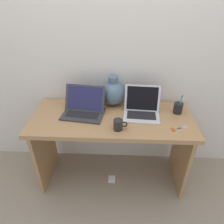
% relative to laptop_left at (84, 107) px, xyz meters
% --- Properties ---
extents(ground_plane, '(6.00, 6.00, 0.00)m').
position_rel_laptop_left_xyz_m(ground_plane, '(0.25, -0.06, -0.81)').
color(ground_plane, gray).
extents(back_wall, '(4.40, 0.04, 2.40)m').
position_rel_laptop_left_xyz_m(back_wall, '(0.25, 0.27, 0.39)').
color(back_wall, silver).
rests_on(back_wall, ground).
extents(desk, '(1.40, 0.58, 0.75)m').
position_rel_laptop_left_xyz_m(desk, '(0.25, -0.06, -0.23)').
color(desk, '#AD7F51').
rests_on(desk, ground).
extents(laptop_left, '(0.38, 0.30, 0.23)m').
position_rel_laptop_left_xyz_m(laptop_left, '(0.00, 0.00, 0.00)').
color(laptop_left, '#333338').
rests_on(laptop_left, desk).
extents(laptop_right, '(0.32, 0.27, 0.24)m').
position_rel_laptop_left_xyz_m(laptop_right, '(0.51, 0.01, 0.00)').
color(laptop_right, silver).
rests_on(laptop_right, desk).
extents(green_vase, '(0.24, 0.24, 0.28)m').
position_rel_laptop_left_xyz_m(green_vase, '(0.25, 0.17, 0.06)').
color(green_vase, slate).
rests_on(green_vase, desk).
extents(coffee_mug, '(0.11, 0.07, 0.09)m').
position_rel_laptop_left_xyz_m(coffee_mug, '(0.31, -0.23, -0.01)').
color(coffee_mug, black).
rests_on(coffee_mug, desk).
extents(pen_cup, '(0.08, 0.08, 0.18)m').
position_rel_laptop_left_xyz_m(pen_cup, '(0.83, 0.03, -0.01)').
color(pen_cup, black).
rests_on(pen_cup, desk).
extents(scissors, '(0.15, 0.08, 0.01)m').
position_rel_laptop_left_xyz_m(scissors, '(0.77, -0.21, -0.06)').
color(scissors, '#B7B7BC').
rests_on(scissors, desk).
extents(power_brick, '(0.07, 0.07, 0.03)m').
position_rel_laptop_left_xyz_m(power_brick, '(0.25, -0.12, -0.80)').
color(power_brick, white).
rests_on(power_brick, ground).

